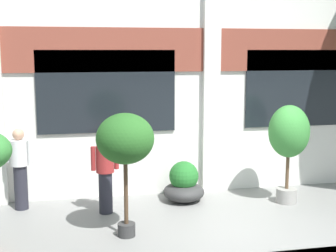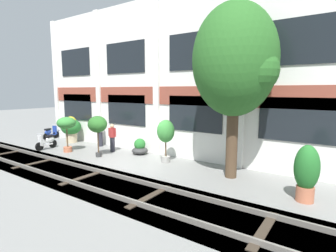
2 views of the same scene
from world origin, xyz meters
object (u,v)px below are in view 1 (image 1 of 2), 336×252
Objects in this scene: potted_plant_tall_urn at (125,141)px; potted_plant_terracotta_small at (289,136)px; resident_watching_tracks at (20,167)px; potted_plant_wide_bowl at (184,185)px; resident_by_doorway at (105,172)px.

potted_plant_terracotta_small is at bearing 17.88° from potted_plant_tall_urn.
resident_watching_tracks is (-5.29, 0.66, -0.53)m from potted_plant_terracotta_small.
resident_watching_tracks is (-1.87, 1.76, -0.77)m from potted_plant_tall_urn.
resident_by_doorway reaches higher than potted_plant_wide_bowl.
potted_plant_wide_bowl is at bearing 165.88° from potted_plant_terracotta_small.
potted_plant_tall_urn is 1.37× the size of resident_by_doorway.
potted_plant_terracotta_small is 3.72m from resident_by_doorway.
resident_watching_tracks is at bearing 136.70° from potted_plant_tall_urn.
resident_by_doorway is at bearing 102.10° from potted_plant_tall_urn.
potted_plant_tall_urn is at bearing 66.82° from resident_watching_tracks.
resident_watching_tracks reaches higher than potted_plant_wide_bowl.
resident_watching_tracks is (-1.61, 0.55, 0.04)m from resident_by_doorway.
potted_plant_tall_urn reaches higher than resident_by_doorway.
resident_by_doorway is 1.70m from resident_watching_tracks.
potted_plant_wide_bowl is 3.29m from resident_watching_tracks.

